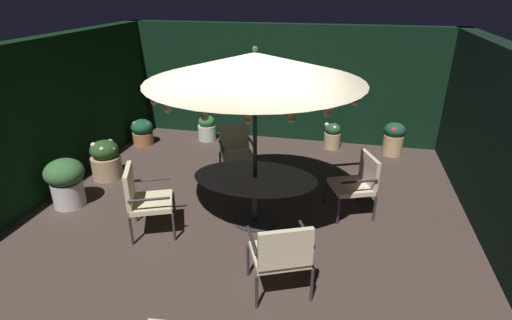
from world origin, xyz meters
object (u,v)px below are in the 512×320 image
patio_chair_southeast (357,180)px  potted_plant_back_center (207,128)px  patio_chair_north (236,149)px  potted_plant_right_far (106,160)px  patio_dining_table (255,186)px  patio_chair_northeast (143,196)px  potted_plant_left_near (66,181)px  patio_chair_east (281,253)px  patio_umbrella (255,67)px  potted_plant_left_far (142,132)px  potted_plant_front_corner (332,135)px  potted_plant_back_left (394,138)px

patio_chair_southeast → potted_plant_back_center: bearing=142.7°
patio_chair_north → potted_plant_right_far: bearing=-165.9°
patio_dining_table → potted_plant_right_far: 3.02m
patio_dining_table → potted_plant_back_center: bearing=120.5°
potted_plant_back_center → patio_chair_southeast: bearing=-37.3°
patio_chair_northeast → potted_plant_left_near: bearing=165.0°
patio_chair_east → potted_plant_back_center: bearing=118.4°
patio_chair_north → potted_plant_left_near: size_ratio=1.18×
patio_chair_northeast → potted_plant_left_near: (-1.52, 0.41, -0.13)m
patio_umbrella → potted_plant_left_near: (-2.94, -0.19, -1.81)m
patio_dining_table → potted_plant_left_far: (-3.04, 2.45, -0.29)m
potted_plant_front_corner → potted_plant_back_left: potted_plant_back_left is taller
patio_dining_table → patio_chair_northeast: patio_chair_northeast is taller
patio_dining_table → potted_plant_front_corner: 3.27m
patio_chair_northeast → potted_plant_back_left: bearing=45.5°
patio_chair_north → potted_plant_front_corner: (1.61, 1.74, -0.25)m
potted_plant_left_far → potted_plant_front_corner: potted_plant_left_far is taller
patio_chair_north → potted_plant_left_far: bearing=155.7°
patio_chair_east → potted_plant_left_far: 5.32m
patio_dining_table → potted_plant_left_near: size_ratio=2.28×
patio_chair_north → potted_plant_left_near: 2.77m
potted_plant_back_left → potted_plant_right_far: size_ratio=0.96×
patio_umbrella → patio_chair_east: patio_umbrella is taller
patio_dining_table → potted_plant_back_center: 3.51m
potted_plant_back_center → potted_plant_left_near: size_ratio=0.72×
patio_chair_northeast → potted_plant_back_center: (-0.36, 3.61, -0.28)m
potted_plant_front_corner → potted_plant_right_far: bearing=-149.1°
potted_plant_back_center → patio_umbrella: bearing=-59.5°
potted_plant_left_far → patio_dining_table: bearing=-38.9°
potted_plant_back_center → patio_chair_northeast: bearing=-84.3°
potted_plant_left_far → potted_plant_back_center: (1.26, 0.56, -0.01)m
potted_plant_front_corner → potted_plant_left_near: (-3.89, -3.31, 0.15)m
potted_plant_left_far → potted_plant_right_far: 1.64m
patio_chair_southeast → potted_plant_front_corner: patio_chair_southeast is taller
potted_plant_front_corner → potted_plant_left_near: bearing=-139.6°
patio_dining_table → potted_plant_right_far: (-2.89, 0.82, -0.22)m
patio_umbrella → potted_plant_back_center: 4.01m
patio_chair_northeast → potted_plant_back_left: patio_chair_northeast is taller
potted_plant_left_near → patio_chair_east: bearing=-18.9°
patio_chair_southeast → potted_plant_right_far: (-4.31, 0.24, -0.18)m
potted_plant_back_center → potted_plant_left_near: (-1.16, -3.20, 0.15)m
patio_chair_north → patio_chair_southeast: size_ratio=1.00×
patio_umbrella → potted_plant_right_far: bearing=164.2°
patio_umbrella → patio_chair_southeast: (1.42, 0.58, -1.71)m
patio_chair_southeast → potted_plant_front_corner: 2.59m
patio_dining_table → potted_plant_front_corner: (0.95, 3.12, -0.29)m
patio_chair_southeast → potted_plant_left_near: (-4.35, -0.77, -0.10)m
potted_plant_front_corner → potted_plant_left_near: 5.11m
patio_chair_northeast → potted_plant_front_corner: (2.37, 3.72, -0.28)m
patio_chair_east → potted_plant_left_far: bearing=133.4°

